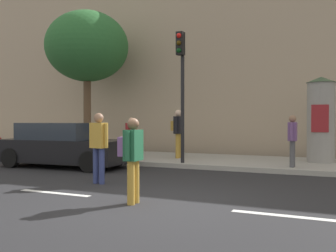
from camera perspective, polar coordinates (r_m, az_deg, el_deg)
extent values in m
plane|color=#232326|center=(7.49, -1.97, -11.19)|extent=(80.00, 80.00, 0.00)
cube|color=#9E9B93|center=(14.02, 11.02, -5.23)|extent=(36.00, 4.00, 0.15)
cube|color=silver|center=(8.81, -16.26, -9.36)|extent=(1.80, 0.16, 0.01)
cube|color=silver|center=(6.79, 16.92, -12.46)|extent=(1.80, 0.16, 0.01)
cube|color=tan|center=(19.02, 14.65, 8.88)|extent=(36.00, 5.00, 8.44)
cylinder|color=black|center=(12.88, 2.14, 2.44)|extent=(0.12, 0.12, 3.53)
cube|color=black|center=(12.95, 1.83, 11.96)|extent=(0.24, 0.24, 0.75)
sphere|color=red|center=(12.88, 1.60, 13.09)|extent=(0.16, 0.16, 0.16)
sphere|color=#3C2906|center=(12.83, 1.60, 12.04)|extent=(0.16, 0.16, 0.16)
sphere|color=#07330F|center=(12.79, 1.60, 10.99)|extent=(0.16, 0.16, 0.16)
cylinder|color=gray|center=(14.03, 21.44, 0.49)|extent=(0.89, 0.89, 2.66)
cone|color=#334C33|center=(14.09, 21.47, 6.32)|extent=(0.98, 0.98, 0.20)
cube|color=maroon|center=(13.57, 21.33, 1.04)|extent=(0.54, 0.02, 0.90)
cylinder|color=brown|center=(17.20, -11.72, 1.29)|extent=(0.32, 0.32, 3.08)
ellipsoid|color=#28602D|center=(17.49, -11.76, 11.34)|extent=(3.56, 3.56, 3.03)
cylinder|color=navy|center=(9.83, -10.51, -5.71)|extent=(0.14, 0.14, 0.88)
cylinder|color=navy|center=(9.69, -9.66, -5.80)|extent=(0.14, 0.14, 0.88)
cube|color=#B78C33|center=(9.70, -10.10, -1.36)|extent=(0.44, 0.30, 0.62)
cylinder|color=#B78C33|center=(9.88, -11.13, -1.32)|extent=(0.09, 0.09, 0.59)
cylinder|color=#B78C33|center=(9.53, -9.04, -1.40)|extent=(0.09, 0.09, 0.59)
sphere|color=#8C664C|center=(9.70, -10.11, 1.18)|extent=(0.24, 0.24, 0.24)
cylinder|color=#B78C33|center=(7.29, -5.44, -8.29)|extent=(0.14, 0.14, 0.81)
cylinder|color=#B78C33|center=(7.46, -4.76, -8.08)|extent=(0.14, 0.14, 0.81)
cube|color=#1E5938|center=(7.30, -5.11, -2.81)|extent=(0.26, 0.40, 0.57)
cylinder|color=#1E5938|center=(7.08, -5.97, -2.92)|extent=(0.09, 0.09, 0.55)
cylinder|color=#1E5938|center=(7.51, -4.29, -2.70)|extent=(0.09, 0.09, 0.55)
sphere|color=brown|center=(7.28, -5.11, 0.31)|extent=(0.22, 0.22, 0.22)
cube|color=#724C84|center=(7.38, -6.35, -2.99)|extent=(0.17, 0.29, 0.36)
cylinder|color=silver|center=(14.65, -5.63, -3.16)|extent=(0.14, 0.14, 0.76)
cylinder|color=silver|center=(14.82, -5.12, -3.11)|extent=(0.14, 0.14, 0.76)
cube|color=maroon|center=(14.70, -5.38, -0.60)|extent=(0.30, 0.45, 0.54)
cylinder|color=maroon|center=(14.50, -6.01, -0.63)|extent=(0.09, 0.09, 0.51)
cylinder|color=maroon|center=(14.91, -4.77, -0.58)|extent=(0.09, 0.09, 0.51)
sphere|color=tan|center=(14.70, -5.38, 0.85)|extent=(0.21, 0.21, 0.21)
cylinder|color=#B78C33|center=(14.60, 1.65, -2.89)|extent=(0.14, 0.14, 0.91)
cylinder|color=#B78C33|center=(14.37, 1.38, -2.95)|extent=(0.14, 0.14, 0.91)
cube|color=black|center=(14.46, 1.52, 0.15)|extent=(0.30, 0.51, 0.64)
cylinder|color=black|center=(14.73, 1.83, 0.16)|extent=(0.09, 0.09, 0.61)
cylinder|color=black|center=(14.18, 1.19, 0.14)|extent=(0.09, 0.09, 0.61)
sphere|color=beige|center=(14.46, 1.52, 1.91)|extent=(0.25, 0.25, 0.25)
cube|color=#B78C33|center=(14.51, 0.83, 0.03)|extent=(0.19, 0.30, 0.36)
cylinder|color=#4C4C51|center=(12.44, 17.78, -3.86)|extent=(0.14, 0.14, 0.79)
cylinder|color=#4C4C51|center=(12.22, 17.68, -3.95)|extent=(0.14, 0.14, 0.79)
cube|color=#724C84|center=(12.30, 17.75, -0.77)|extent=(0.25, 0.45, 0.56)
cylinder|color=#724C84|center=(12.56, 17.87, -0.74)|extent=(0.09, 0.09, 0.53)
cylinder|color=#724C84|center=(12.03, 17.62, -0.81)|extent=(0.09, 0.09, 0.53)
sphere|color=#8C664C|center=(12.29, 17.76, 1.03)|extent=(0.21, 0.21, 0.21)
cube|color=black|center=(13.40, -14.89, -3.49)|extent=(4.41, 1.92, 0.74)
cube|color=#262D38|center=(13.50, -15.64, -0.72)|extent=(2.50, 1.66, 0.55)
cylinder|color=black|center=(13.79, -22.00, -4.36)|extent=(0.65, 0.25, 0.64)
cylinder|color=black|center=(15.00, -17.66, -3.92)|extent=(0.65, 0.25, 0.64)
cylinder|color=black|center=(11.89, -11.39, -5.14)|extent=(0.65, 0.25, 0.64)
cylinder|color=black|center=(13.27, -7.50, -4.50)|extent=(0.65, 0.25, 0.64)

